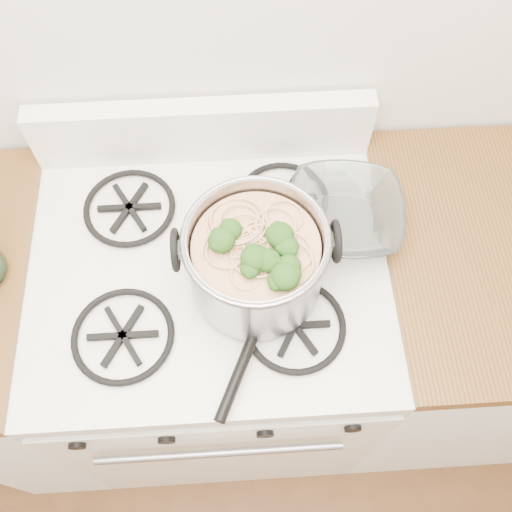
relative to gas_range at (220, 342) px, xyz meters
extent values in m
cube|color=white|center=(0.00, 0.00, -0.03)|extent=(0.76, 0.65, 0.81)
cube|color=white|center=(0.00, 0.00, 0.44)|extent=(0.76, 0.65, 0.04)
cube|color=black|center=(0.00, -0.31, -0.02)|extent=(0.58, 0.02, 0.46)
cube|color=black|center=(0.00, 0.00, 0.48)|extent=(0.60, 0.56, 0.02)
cylinder|color=black|center=(-0.28, -0.32, 0.34)|extent=(0.04, 0.03, 0.04)
cylinder|color=black|center=(-0.10, -0.32, 0.34)|extent=(0.04, 0.03, 0.04)
cylinder|color=black|center=(0.10, -0.32, 0.34)|extent=(0.04, 0.03, 0.04)
cylinder|color=black|center=(0.28, -0.32, 0.34)|extent=(0.04, 0.03, 0.04)
cube|color=silver|center=(-0.51, 0.00, 0.00)|extent=(0.25, 0.65, 0.88)
cylinder|color=gray|center=(0.10, -0.05, 0.57)|extent=(0.26, 0.26, 0.17)
torus|color=gray|center=(0.10, -0.05, 0.66)|extent=(0.27, 0.27, 0.01)
torus|color=black|center=(-0.05, -0.05, 0.63)|extent=(0.01, 0.08, 0.08)
torus|color=black|center=(0.24, -0.05, 0.63)|extent=(0.01, 0.08, 0.08)
cylinder|color=tan|center=(0.10, -0.05, 0.56)|extent=(0.24, 0.24, 0.14)
sphere|color=#1F4412|center=(0.10, -0.05, 0.65)|extent=(0.04, 0.04, 0.04)
sphere|color=#1F4412|center=(0.10, -0.05, 0.65)|extent=(0.04, 0.04, 0.04)
sphere|color=#1F4412|center=(0.10, -0.05, 0.65)|extent=(0.04, 0.04, 0.04)
sphere|color=#1F4412|center=(0.10, -0.05, 0.65)|extent=(0.04, 0.04, 0.04)
sphere|color=#1F4412|center=(0.10, -0.05, 0.65)|extent=(0.04, 0.04, 0.04)
sphere|color=#1F4412|center=(0.10, -0.05, 0.65)|extent=(0.04, 0.04, 0.04)
sphere|color=#1F4412|center=(0.10, -0.05, 0.65)|extent=(0.04, 0.04, 0.04)
sphere|color=#1F4412|center=(0.10, -0.05, 0.65)|extent=(0.04, 0.04, 0.04)
sphere|color=#1F4412|center=(0.10, -0.05, 0.65)|extent=(0.04, 0.04, 0.04)
sphere|color=#1F4412|center=(0.10, -0.05, 0.65)|extent=(0.04, 0.04, 0.04)
sphere|color=#1F4412|center=(0.10, -0.05, 0.65)|extent=(0.04, 0.04, 0.04)
imported|color=white|center=(0.29, 0.08, 0.50)|extent=(0.11, 0.11, 0.02)
camera|label=1|loc=(0.07, -0.55, 1.54)|focal=40.00mm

